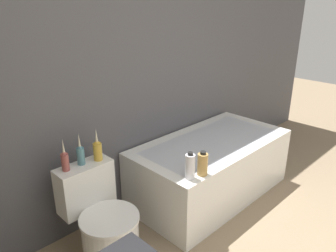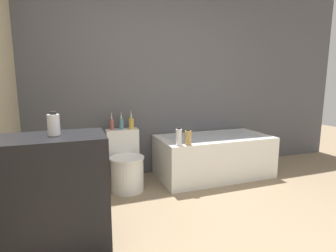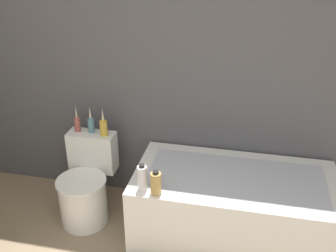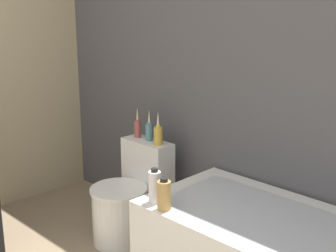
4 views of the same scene
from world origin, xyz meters
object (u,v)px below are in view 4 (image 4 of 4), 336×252
object	(u,v)px
shampoo_bottle_tall	(155,187)
vase_bronze	(158,134)
toilet	(127,200)
vase_gold	(138,127)
shampoo_bottle_short	(164,195)
vase_silver	(149,130)

from	to	relation	value
shampoo_bottle_tall	vase_bronze	bearing A→B (deg)	133.92
toilet	shampoo_bottle_tall	bearing A→B (deg)	-25.80
vase_gold	shampoo_bottle_short	distance (m)	0.95
vase_silver	toilet	bearing A→B (deg)	-90.00
toilet	shampoo_bottle_short	distance (m)	0.81
vase_bronze	shampoo_bottle_short	bearing A→B (deg)	-41.83
vase_silver	shampoo_bottle_tall	distance (m)	0.76
toilet	vase_gold	distance (m)	0.53
vase_silver	vase_bronze	size ratio (longest dim) A/B	0.96
shampoo_bottle_tall	toilet	bearing A→B (deg)	154.20
vase_gold	shampoo_bottle_tall	xyz separation A→B (m)	(0.68, -0.49, -0.12)
vase_gold	shampoo_bottle_tall	world-z (taller)	vase_gold
vase_gold	shampoo_bottle_tall	bearing A→B (deg)	-35.41
toilet	vase_gold	size ratio (longest dim) A/B	3.02
vase_silver	shampoo_bottle_tall	bearing A→B (deg)	-40.99
vase_silver	shampoo_bottle_short	xyz separation A→B (m)	(0.67, -0.52, -0.13)
toilet	shampoo_bottle_short	world-z (taller)	shampoo_bottle_short
vase_gold	shampoo_bottle_tall	size ratio (longest dim) A/B	1.10
shampoo_bottle_tall	shampoo_bottle_short	world-z (taller)	shampoo_bottle_tall
toilet	vase_bronze	xyz separation A→B (m)	(0.12, 0.19, 0.48)
vase_gold	vase_bronze	bearing A→B (deg)	-5.10
toilet	shampoo_bottle_tall	xyz separation A→B (m)	(0.57, -0.27, 0.35)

